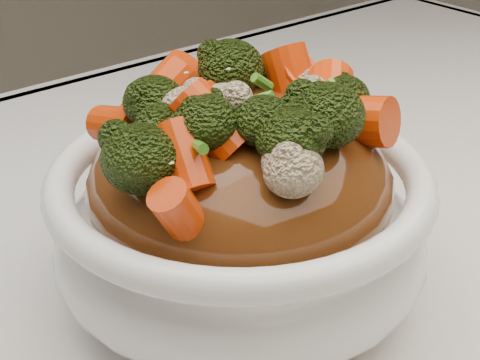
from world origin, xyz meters
TOP-DOWN VIEW (x-y plane):
  - tablecloth at (0.00, 0.00)m, footprint 1.20×0.80m
  - bowl at (-0.03, 0.01)m, footprint 0.28×0.28m
  - sauce_base at (-0.03, 0.01)m, footprint 0.22×0.22m
  - carrots at (-0.03, 0.01)m, footprint 0.22×0.22m
  - broccoli at (-0.03, 0.01)m, footprint 0.22×0.22m
  - cauliflower at (-0.03, 0.01)m, footprint 0.22×0.22m
  - scallions at (-0.03, 0.01)m, footprint 0.17×0.17m
  - sesame_seeds at (-0.03, 0.01)m, footprint 0.20×0.20m

SIDE VIEW (x-z plane):
  - tablecloth at x=0.00m, z-range 0.71..0.75m
  - bowl at x=-0.03m, z-range 0.75..0.84m
  - sauce_base at x=-0.03m, z-range 0.78..0.87m
  - cauliflower at x=-0.03m, z-range 0.87..0.90m
  - broccoli at x=-0.03m, z-range 0.86..0.91m
  - carrots at x=-0.03m, z-range 0.86..0.91m
  - scallions at x=-0.03m, z-range 0.88..0.90m
  - sesame_seeds at x=-0.03m, z-range 0.89..0.89m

